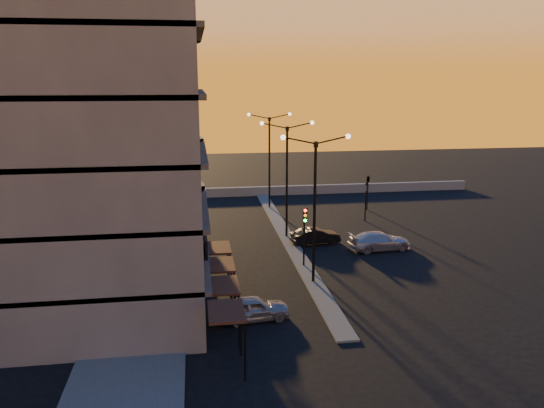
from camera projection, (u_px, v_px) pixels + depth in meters
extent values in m
plane|color=black|center=(313.00, 283.00, 34.00)|extent=(120.00, 120.00, 0.00)
cube|color=#535350|center=(151.00, 268.00, 36.36)|extent=(5.00, 40.00, 0.12)
cube|color=#535350|center=(286.00, 237.00, 43.61)|extent=(1.20, 36.00, 0.12)
cube|color=slate|center=(280.00, 191.00, 59.18)|extent=(44.00, 0.50, 1.00)
cylinder|color=#625D56|center=(76.00, 83.00, 31.03)|extent=(14.00, 14.00, 25.00)
cube|color=#625D56|center=(55.00, 84.00, 26.22)|extent=(14.00, 10.00, 25.00)
cylinder|color=black|center=(91.00, 259.00, 33.58)|extent=(14.16, 14.16, 2.40)
cube|color=black|center=(206.00, 243.00, 30.28)|extent=(0.15, 3.20, 1.20)
cylinder|color=black|center=(314.00, 215.00, 32.95)|extent=(0.18, 0.18, 9.00)
cube|color=black|center=(316.00, 144.00, 31.92)|extent=(0.25, 0.25, 0.35)
sphere|color=#FFE5B2|center=(283.00, 137.00, 31.53)|extent=(0.32, 0.32, 0.32)
sphere|color=#FFE5B2|center=(348.00, 136.00, 32.10)|extent=(0.32, 0.32, 0.32)
cylinder|color=black|center=(287.00, 184.00, 42.57)|extent=(0.18, 0.18, 9.00)
cube|color=black|center=(287.00, 129.00, 41.54)|extent=(0.25, 0.25, 0.35)
sphere|color=#FFE5B2|center=(262.00, 123.00, 41.15)|extent=(0.32, 0.32, 0.32)
sphere|color=#FFE5B2|center=(312.00, 123.00, 41.72)|extent=(0.32, 0.32, 0.32)
cylinder|color=black|center=(269.00, 164.00, 52.19)|extent=(0.18, 0.18, 9.00)
cube|color=black|center=(269.00, 119.00, 51.16)|extent=(0.25, 0.25, 0.35)
sphere|color=#FFE5B2|center=(249.00, 114.00, 50.78)|extent=(0.32, 0.32, 0.32)
sphere|color=#FFE5B2|center=(290.00, 114.00, 51.34)|extent=(0.32, 0.32, 0.32)
cylinder|color=black|center=(304.00, 245.00, 36.51)|extent=(0.12, 0.12, 3.20)
cube|color=black|center=(305.00, 215.00, 35.84)|extent=(0.28, 0.16, 1.00)
sphere|color=#FF0C05|center=(305.00, 210.00, 35.66)|extent=(0.20, 0.20, 0.20)
sphere|color=orange|center=(305.00, 216.00, 35.74)|extent=(0.20, 0.20, 0.20)
sphere|color=#0CFF26|center=(305.00, 221.00, 35.82)|extent=(0.20, 0.20, 0.20)
cylinder|color=black|center=(365.00, 206.00, 48.27)|extent=(0.12, 0.12, 2.80)
imported|color=black|center=(366.00, 187.00, 47.85)|extent=(0.13, 0.16, 0.80)
cylinder|color=black|center=(367.00, 196.00, 52.33)|extent=(0.12, 0.12, 2.80)
imported|color=black|center=(368.00, 178.00, 51.91)|extent=(0.42, 1.99, 0.80)
imported|color=#9C9DA3|center=(254.00, 308.00, 28.69)|extent=(4.04, 1.98, 1.33)
imported|color=black|center=(315.00, 236.00, 41.82)|extent=(4.06, 1.95, 1.28)
imported|color=#B9BAC2|center=(380.00, 241.00, 40.37)|extent=(4.92, 2.39, 1.38)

